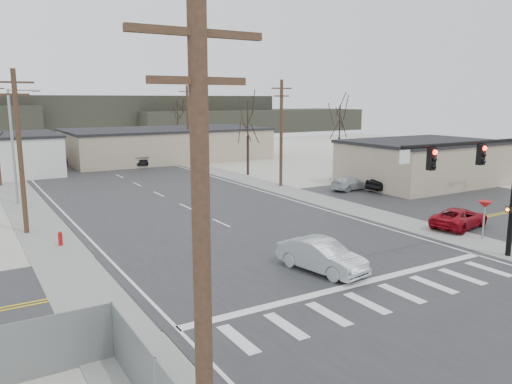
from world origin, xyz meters
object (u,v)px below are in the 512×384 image
Objects in this scene: sedan_crossing at (322,256)px; car_far_a at (138,161)px; car_parked_red at (459,218)px; car_parked_dark_a at (386,181)px; fire_hydrant at (60,239)px; traffic_signal_mast at (493,172)px; car_parked_silver at (350,183)px; car_far_b at (59,158)px.

sedan_crossing is 42.40m from car_far_a.
car_parked_dark_a reaches higher than car_parked_red.
fire_hydrant is 0.19× the size of car_parked_red.
traffic_signal_mast is 21.16m from car_parked_silver.
car_far_b is (6.63, 38.63, 0.36)m from fire_hydrant.
traffic_signal_mast is 20.88m from car_parked_dark_a.
traffic_signal_mast is 2.14× the size of car_parked_silver.
car_parked_red is (22.86, -9.00, 0.23)m from fire_hydrant.
car_parked_red is at bearing -21.49° from fire_hydrant.
car_far_b is 41.72m from car_parked_dark_a.
sedan_crossing is 49.75m from car_far_b.
car_far_b reaches higher than car_parked_silver.
sedan_crossing reaches higher than car_far_a.
car_parked_red is (12.85, 2.00, -0.14)m from sedan_crossing.
car_far_b is at bearing 102.24° from traffic_signal_mast.
traffic_signal_mast reaches higher than car_far_b.
traffic_signal_mast is at bearing -32.89° from sedan_crossing.
car_parked_dark_a is at bearing -58.03° from car_far_b.
car_far_b is (-11.46, 52.84, -3.86)m from traffic_signal_mast.
car_far_a is at bearing 15.69° from car_parked_silver.
traffic_signal_mast is 9.51m from sedan_crossing.
fire_hydrant is at bearing 68.64° from car_far_a.
traffic_signal_mast is 8.11m from car_parked_red.
traffic_signal_mast reaches higher than sedan_crossing.
traffic_signal_mast reaches higher than car_parked_red.
car_parked_red is at bearing 105.36° from car_far_a.
car_parked_silver is (16.00, 16.00, -0.17)m from sedan_crossing.
sedan_crossing is 23.62m from car_parked_dark_a.
car_far_b is at bearing 20.55° from car_parked_dark_a.
fire_hydrant is 0.19× the size of car_parked_dark_a.
car_parked_red is (16.23, -47.63, -0.13)m from car_far_b.
traffic_signal_mast is 1.99× the size of car_far_b.
traffic_signal_mast is 1.95× the size of car_parked_dark_a.
fire_hydrant is 29.00m from car_parked_dark_a.
traffic_signal_mast is 1.93× the size of car_far_a.
car_parked_silver is (3.15, 14.00, -0.04)m from car_parked_red.
car_parked_silver is at bearing 67.59° from traffic_signal_mast.
car_far_a is at bearing 94.50° from traffic_signal_mast.
car_far_a is 1.11× the size of car_parked_silver.
car_parked_dark_a is (28.81, 3.30, 0.36)m from fire_hydrant.
car_far_a is 41.01m from car_parked_red.
traffic_signal_mast reaches higher than fire_hydrant.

